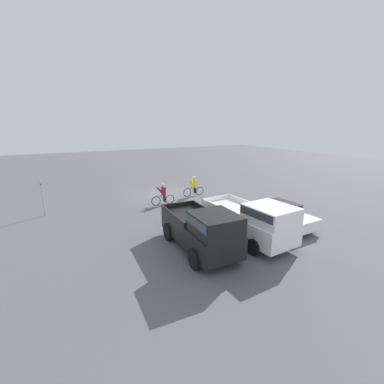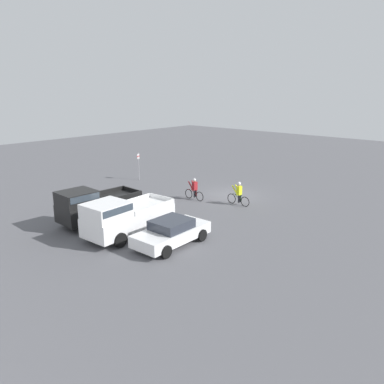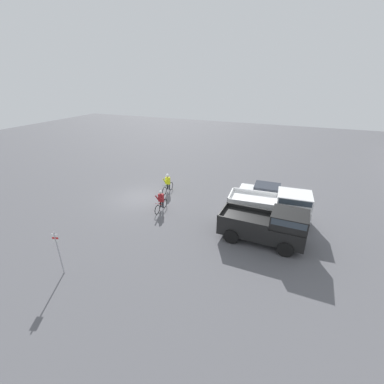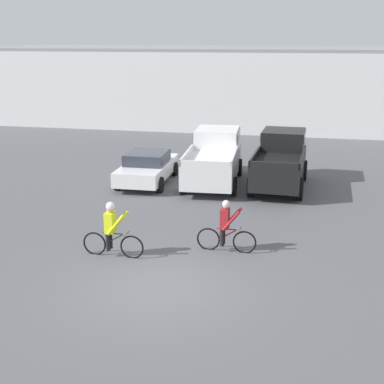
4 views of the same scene
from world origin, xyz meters
name	(u,v)px [view 3 (image 3 of 4)]	position (x,y,z in m)	size (l,w,h in m)	color
ground_plane	(140,197)	(0.00, 0.00, 0.00)	(80.00, 80.00, 0.00)	#56565B
sedan_0	(267,193)	(-3.19, 9.55, 0.69)	(2.10, 4.29, 1.35)	white
pickup_truck_0	(275,205)	(-0.42, 10.40, 1.10)	(2.49, 5.36, 2.13)	white
pickup_truck_1	(269,225)	(2.42, 10.35, 1.14)	(2.27, 4.94, 2.19)	black
cyclist_0	(161,201)	(1.30, 2.67, 0.78)	(1.78, 0.46, 1.59)	black
cyclist_1	(168,183)	(-1.82, 1.61, 0.84)	(1.85, 0.46, 1.66)	black
fire_lane_sign	(58,249)	(8.98, 1.31, 1.45)	(0.11, 0.29, 2.41)	#9E9EA3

